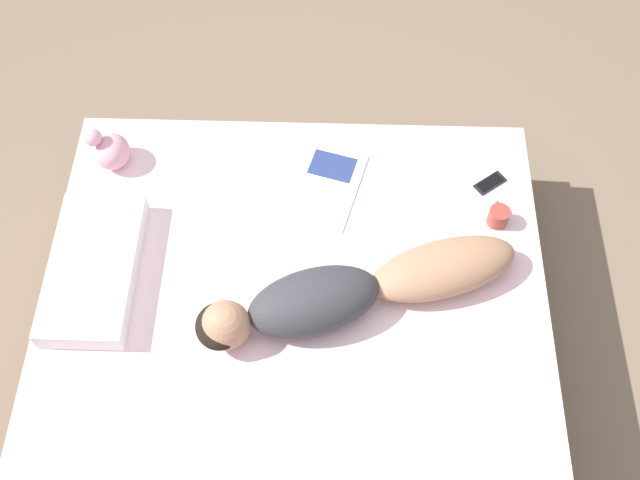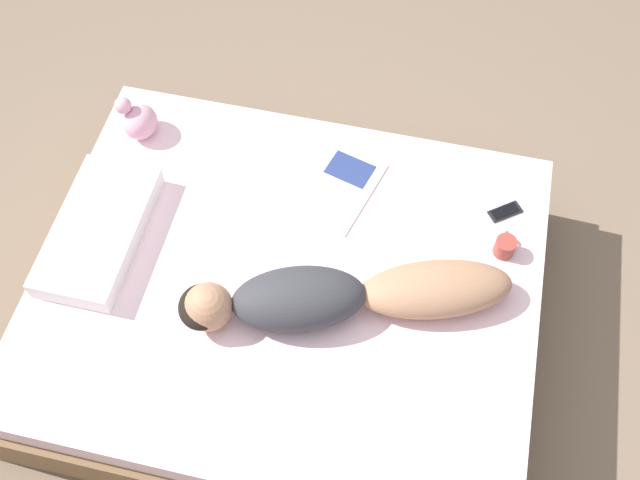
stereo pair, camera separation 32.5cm
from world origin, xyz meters
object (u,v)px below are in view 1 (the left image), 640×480
open_magazine (326,185)px  cell_phone (490,183)px  person (349,293)px  coffee_mug (498,216)px

open_magazine → cell_phone: bearing=-72.1°
person → cell_phone: bearing=-64.1°
coffee_mug → cell_phone: 0.21m
person → open_magazine: person is taller
open_magazine → coffee_mug: size_ratio=4.08×
open_magazine → person: bearing=-154.0°
person → open_magazine: bearing=-8.0°
person → coffee_mug: (0.43, -0.66, -0.05)m
person → coffee_mug: person is taller
person → open_magazine: size_ratio=2.69×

